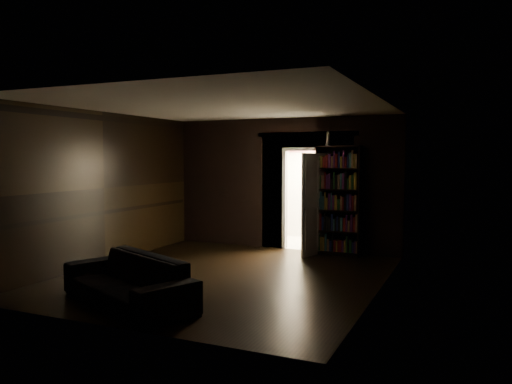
% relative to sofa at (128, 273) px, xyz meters
% --- Properties ---
extents(ground, '(5.50, 5.50, 0.00)m').
position_rel_sofa_xyz_m(ground, '(0.46, 1.94, -0.43)').
color(ground, black).
rests_on(ground, ground).
extents(room_walls, '(5.02, 5.61, 2.84)m').
position_rel_sofa_xyz_m(room_walls, '(0.45, 3.01, 1.25)').
color(room_walls, black).
rests_on(room_walls, ground).
extents(kitchen_alcove, '(2.20, 1.80, 2.60)m').
position_rel_sofa_xyz_m(kitchen_alcove, '(0.96, 5.81, 0.78)').
color(kitchen_alcove, beige).
rests_on(kitchen_alcove, ground).
extents(sofa, '(2.42, 1.79, 0.86)m').
position_rel_sofa_xyz_m(sofa, '(0.00, 0.00, 0.00)').
color(sofa, black).
rests_on(sofa, ground).
extents(bookshelf, '(0.95, 0.49, 2.20)m').
position_rel_sofa_xyz_m(bookshelf, '(1.71, 4.49, 0.67)').
color(bookshelf, black).
rests_on(bookshelf, ground).
extents(refrigerator, '(0.95, 0.91, 1.65)m').
position_rel_sofa_xyz_m(refrigerator, '(1.42, 6.05, 0.40)').
color(refrigerator, white).
rests_on(refrigerator, ground).
extents(door, '(0.33, 0.82, 2.05)m').
position_rel_sofa_xyz_m(door, '(1.29, 4.26, 0.60)').
color(door, white).
rests_on(door, ground).
extents(figurine, '(0.12, 0.12, 0.29)m').
position_rel_sofa_xyz_m(figurine, '(1.46, 4.55, 1.92)').
color(figurine, white).
rests_on(figurine, bookshelf).
extents(bottles, '(0.58, 0.31, 0.24)m').
position_rel_sofa_xyz_m(bottles, '(1.48, 6.01, 1.34)').
color(bottles, black).
rests_on(bottles, refrigerator).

